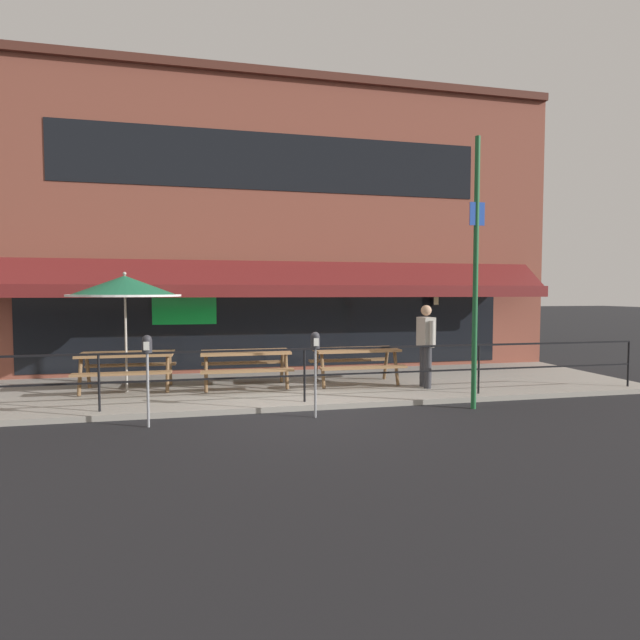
# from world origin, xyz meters

# --- Properties ---
(ground_plane) EXTENTS (120.00, 120.00, 0.00)m
(ground_plane) POSITION_xyz_m (0.00, 0.00, 0.00)
(ground_plane) COLOR black
(patio_deck) EXTENTS (15.00, 4.00, 0.10)m
(patio_deck) POSITION_xyz_m (0.00, 2.00, 0.05)
(patio_deck) COLOR #9E998E
(patio_deck) RESTS_ON ground
(restaurant_building) EXTENTS (15.00, 1.60, 7.55)m
(restaurant_building) POSITION_xyz_m (0.00, 4.22, 3.75)
(restaurant_building) COLOR brown
(restaurant_building) RESTS_ON ground
(patio_railing) EXTENTS (13.84, 0.04, 0.97)m
(patio_railing) POSITION_xyz_m (0.00, 0.30, 0.80)
(patio_railing) COLOR black
(patio_railing) RESTS_ON patio_deck
(picnic_table_left) EXTENTS (1.80, 1.42, 0.76)m
(picnic_table_left) POSITION_xyz_m (-3.28, 2.04, 0.71)
(picnic_table_left) COLOR #997047
(picnic_table_left) RESTS_ON patio_deck
(picnic_table_centre) EXTENTS (1.80, 1.42, 0.76)m
(picnic_table_centre) POSITION_xyz_m (-0.94, 1.86, 0.71)
(picnic_table_centre) COLOR #997047
(picnic_table_centre) RESTS_ON patio_deck
(picnic_table_right) EXTENTS (1.80, 1.42, 0.76)m
(picnic_table_right) POSITION_xyz_m (1.40, 1.79, 0.71)
(picnic_table_right) COLOR #997047
(picnic_table_right) RESTS_ON patio_deck
(patio_umbrella_left) EXTENTS (2.14, 2.14, 2.38)m
(patio_umbrella_left) POSITION_xyz_m (-3.28, 1.98, 2.18)
(patio_umbrella_left) COLOR #B7B2A8
(patio_umbrella_left) RESTS_ON patio_deck
(pedestrian_walking) EXTENTS (0.26, 0.62, 1.71)m
(pedestrian_walking) POSITION_xyz_m (2.71, 1.11, 1.06)
(pedestrian_walking) COLOR #333338
(pedestrian_walking) RESTS_ON patio_deck
(parking_meter_near) EXTENTS (0.15, 0.16, 1.42)m
(parking_meter_near) POSITION_xyz_m (-2.59, -0.51, 1.15)
(parking_meter_near) COLOR gray
(parking_meter_near) RESTS_ON ground
(parking_meter_far) EXTENTS (0.15, 0.16, 1.42)m
(parking_meter_far) POSITION_xyz_m (0.04, -0.47, 1.15)
(parking_meter_far) COLOR gray
(parking_meter_far) RESTS_ON ground
(street_sign_pole) EXTENTS (0.28, 0.09, 4.77)m
(street_sign_pole) POSITION_xyz_m (2.92, -0.45, 2.44)
(street_sign_pole) COLOR #1E6033
(street_sign_pole) RESTS_ON ground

